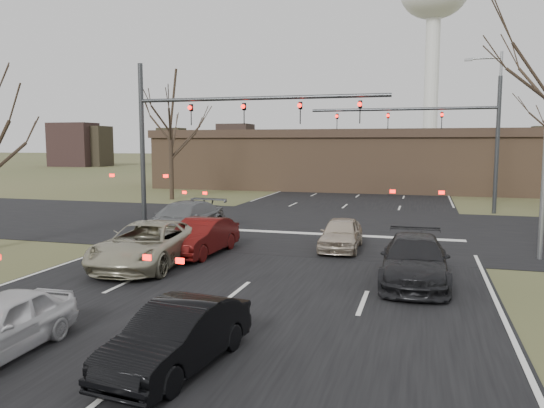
{
  "coord_description": "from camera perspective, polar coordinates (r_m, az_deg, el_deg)",
  "views": [
    {
      "loc": [
        4.92,
        -10.53,
        4.16
      ],
      "look_at": [
        -0.23,
        7.44,
        2.0
      ],
      "focal_mm": 35.0,
      "sensor_mm": 36.0,
      "label": 1
    }
  ],
  "objects": [
    {
      "name": "car_red_ahead",
      "position": [
        19.96,
        -7.65,
        -3.53
      ],
      "size": [
        1.65,
        4.16,
        1.35
      ],
      "primitive_type": "imported",
      "rotation": [
        0.0,
        0.0,
        -0.06
      ],
      "color": "#4C0C0A",
      "rests_on": "ground"
    },
    {
      "name": "car_grey_ahead",
      "position": [
        23.86,
        -9.57,
        -1.67
      ],
      "size": [
        2.59,
        5.47,
        1.54
      ],
      "primitive_type": "imported",
      "rotation": [
        0.0,
        0.0,
        -0.08
      ],
      "color": "slate",
      "rests_on": "ground"
    },
    {
      "name": "tree_left_far",
      "position": [
        39.92,
        -10.94,
        11.05
      ],
      "size": [
        5.7,
        5.7,
        9.5
      ],
      "color": "black",
      "rests_on": "ground"
    },
    {
      "name": "streetlight_right_far",
      "position": [
        37.82,
        22.92,
        8.24
      ],
      "size": [
        2.34,
        0.25,
        10.0
      ],
      "color": "gray",
      "rests_on": "ground"
    },
    {
      "name": "road_main",
      "position": [
        70.82,
        12.0,
        3.09
      ],
      "size": [
        14.0,
        300.0,
        0.02
      ],
      "primitive_type": "cube",
      "color": "black",
      "rests_on": "ground"
    },
    {
      "name": "car_charcoal_sedan",
      "position": [
        16.38,
        15.08,
        -5.85
      ],
      "size": [
        2.03,
        4.82,
        1.39
      ],
      "primitive_type": "imported",
      "rotation": [
        0.0,
        0.0,
        0.02
      ],
      "color": "black",
      "rests_on": "ground"
    },
    {
      "name": "streetlight_right_near",
      "position": [
        20.95,
        27.12,
        9.78
      ],
      "size": [
        2.34,
        0.25,
        10.0
      ],
      "color": "gray",
      "rests_on": "ground"
    },
    {
      "name": "water_tower",
      "position": [
        134.24,
        17.04,
        19.8
      ],
      "size": [
        15.0,
        15.0,
        44.5
      ],
      "color": "silver",
      "rests_on": "ground"
    },
    {
      "name": "mast_arm_far",
      "position": [
        33.57,
        18.32,
        7.73
      ],
      "size": [
        11.12,
        0.24,
        8.0
      ],
      "color": "#383A3D",
      "rests_on": "ground"
    },
    {
      "name": "mast_arm_near",
      "position": [
        25.64,
        -7.41,
        8.58
      ],
      "size": [
        12.12,
        0.24,
        8.0
      ],
      "color": "#383A3D",
      "rests_on": "ground"
    },
    {
      "name": "ground",
      "position": [
        12.34,
        -8.73,
        -13.18
      ],
      "size": [
        360.0,
        360.0,
        0.0
      ],
      "primitive_type": "plane",
      "color": "#464E29",
      "rests_on": "ground"
    },
    {
      "name": "car_silver_ahead",
      "position": [
        20.89,
        7.44,
        -3.2
      ],
      "size": [
        1.57,
        3.72,
        1.25
      ],
      "primitive_type": "imported",
      "rotation": [
        0.0,
        0.0,
        0.02
      ],
      "color": "#C0B19B",
      "rests_on": "ground"
    },
    {
      "name": "car_black_hatch",
      "position": [
        10.23,
        -10.14,
        -13.83
      ],
      "size": [
        1.73,
        3.82,
        1.22
      ],
      "primitive_type": "imported",
      "rotation": [
        0.0,
        0.0,
        -0.12
      ],
      "color": "black",
      "rests_on": "ground"
    },
    {
      "name": "road_cross",
      "position": [
        26.33,
        5.04,
        -2.49
      ],
      "size": [
        200.0,
        14.0,
        0.02
      ],
      "primitive_type": "cube",
      "color": "black",
      "rests_on": "ground"
    },
    {
      "name": "car_silver_suv",
      "position": [
        18.45,
        -13.25,
        -4.25
      ],
      "size": [
        2.9,
        5.54,
        1.49
      ],
      "primitive_type": "imported",
      "rotation": [
        0.0,
        0.0,
        0.08
      ],
      "color": "#A9A489",
      "rests_on": "ground"
    },
    {
      "name": "building",
      "position": [
        48.64,
        12.59,
        4.67
      ],
      "size": [
        42.4,
        10.4,
        5.3
      ],
      "color": "brown",
      "rests_on": "ground"
    }
  ]
}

